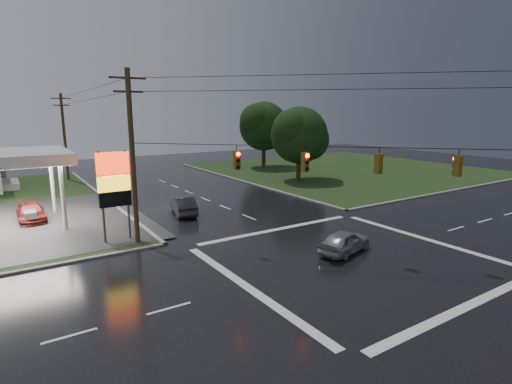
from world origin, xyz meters
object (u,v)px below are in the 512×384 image
tree_ne_near (300,135)px  car_north (183,205)px  utility_pole_n (64,136)px  car_pump (31,212)px  pylon_sign (114,182)px  utility_pole_nw (132,156)px  car_crossing (345,241)px  tree_ne_far (265,126)px

tree_ne_near → car_north: 20.17m
utility_pole_n → car_pump: utility_pole_n is taller
car_north → pylon_sign: bearing=45.8°
pylon_sign → utility_pole_nw: (1.00, -1.00, 1.71)m
pylon_sign → car_north: pylon_sign is taller
tree_ne_near → pylon_sign: bearing=-155.0°
utility_pole_nw → car_north: utility_pole_nw is taller
pylon_sign → car_pump: 10.38m
car_crossing → car_pump: car_crossing is taller
car_north → tree_ne_near: bearing=-146.2°
tree_ne_near → car_north: (-18.21, -7.21, -4.82)m
tree_ne_near → tree_ne_far: size_ratio=0.92×
tree_ne_near → car_crossing: bearing=-122.8°
pylon_sign → utility_pole_nw: utility_pole_nw is taller
pylon_sign → utility_pole_nw: 2.22m
car_north → utility_pole_n: bearing=-64.6°
pylon_sign → car_north: 8.39m
car_pump → car_north: bearing=-23.5°
pylon_sign → car_pump: bearing=116.3°
pylon_sign → tree_ne_near: tree_ne_near is taller
utility_pole_nw → pylon_sign: bearing=135.0°
utility_pole_nw → car_pump: size_ratio=2.33×
tree_ne_far → car_crossing: tree_ne_far is taller
tree_ne_near → car_north: tree_ne_near is taller
car_crossing → car_pump: 24.00m
utility_pole_nw → car_north: bearing=44.2°
car_crossing → pylon_sign: bearing=33.4°
tree_ne_near → car_pump: (-29.00, -2.68, -4.88)m
car_crossing → car_north: bearing=2.8°
car_pump → tree_ne_near: bearing=4.5°
pylon_sign → tree_ne_far: (27.65, 23.49, 2.17)m
car_crossing → car_pump: (-15.38, 18.42, -0.01)m
tree_ne_far → pylon_sign: bearing=-139.6°
tree_ne_far → car_pump: 35.64m
tree_ne_far → car_north: (-21.22, -19.21, -5.43)m
utility_pole_n → car_north: size_ratio=2.32×
tree_ne_far → car_pump: bearing=-155.4°
car_north → tree_ne_far: bearing=-125.6°
car_pump → car_crossing: bearing=-50.9°
utility_pole_n → car_crossing: bearing=-74.9°
tree_ne_far → car_pump: tree_ne_far is taller
utility_pole_n → pylon_sign: bearing=-92.1°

